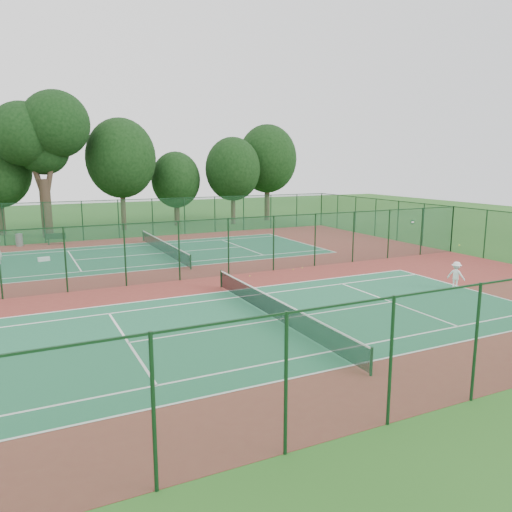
# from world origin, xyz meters

# --- Properties ---
(ground) EXTENTS (120.00, 120.00, 0.00)m
(ground) POSITION_xyz_m (0.00, 0.00, 0.00)
(ground) COLOR #25581B
(ground) RESTS_ON ground
(red_pad) EXTENTS (40.00, 36.00, 0.01)m
(red_pad) POSITION_xyz_m (0.00, 0.00, 0.01)
(red_pad) COLOR maroon
(red_pad) RESTS_ON ground
(court_near) EXTENTS (23.77, 10.97, 0.01)m
(court_near) POSITION_xyz_m (0.00, -9.00, 0.01)
(court_near) COLOR #206543
(court_near) RESTS_ON red_pad
(court_far) EXTENTS (23.77, 10.97, 0.01)m
(court_far) POSITION_xyz_m (0.00, 9.00, 0.01)
(court_far) COLOR #1C5B3C
(court_far) RESTS_ON red_pad
(fence_north) EXTENTS (40.00, 0.09, 3.50)m
(fence_north) POSITION_xyz_m (0.00, 18.00, 1.76)
(fence_north) COLOR #1A502B
(fence_north) RESTS_ON ground
(fence_south) EXTENTS (40.00, 0.09, 3.50)m
(fence_south) POSITION_xyz_m (0.00, -18.00, 1.76)
(fence_south) COLOR #1A4E33
(fence_south) RESTS_ON ground
(fence_east) EXTENTS (0.09, 36.00, 3.50)m
(fence_east) POSITION_xyz_m (20.00, 0.00, 1.76)
(fence_east) COLOR #184A29
(fence_east) RESTS_ON ground
(fence_divider) EXTENTS (40.00, 0.09, 3.50)m
(fence_divider) POSITION_xyz_m (0.00, 0.00, 1.76)
(fence_divider) COLOR #194D34
(fence_divider) RESTS_ON ground
(tennis_net_near) EXTENTS (0.10, 12.90, 0.97)m
(tennis_net_near) POSITION_xyz_m (0.00, -9.00, 0.54)
(tennis_net_near) COLOR #123218
(tennis_net_near) RESTS_ON ground
(tennis_net_far) EXTENTS (0.10, 12.90, 0.97)m
(tennis_net_far) POSITION_xyz_m (0.00, 9.00, 0.54)
(tennis_net_far) COLOR #123318
(tennis_net_far) RESTS_ON ground
(player_near) EXTENTS (0.89, 1.09, 1.46)m
(player_near) POSITION_xyz_m (11.38, -8.37, 0.75)
(player_near) COLOR white
(player_near) RESTS_ON court_near
(trash_bin) EXTENTS (0.61, 0.61, 1.02)m
(trash_bin) POSITION_xyz_m (-9.71, 17.28, 0.52)
(trash_bin) COLOR gray
(trash_bin) RESTS_ON red_pad
(bench) EXTENTS (1.58, 0.63, 0.95)m
(bench) POSITION_xyz_m (-6.91, 16.96, 0.50)
(bench) COLOR black
(bench) RESTS_ON red_pad
(kit_bag) EXTENTS (0.80, 0.41, 0.29)m
(kit_bag) POSITION_xyz_m (-8.31, 9.59, 0.15)
(kit_bag) COLOR white
(kit_bag) RESTS_ON red_pad
(stray_ball_a) EXTENTS (0.06, 0.06, 0.06)m
(stray_ball_a) POSITION_xyz_m (6.58, -0.27, 0.04)
(stray_ball_a) COLOR #C6E735
(stray_ball_a) RESTS_ON red_pad
(stray_ball_b) EXTENTS (0.07, 0.07, 0.07)m
(stray_ball_b) POSITION_xyz_m (5.79, -0.46, 0.04)
(stray_ball_b) COLOR gold
(stray_ball_b) RESTS_ON red_pad
(stray_ball_c) EXTENTS (0.06, 0.06, 0.06)m
(stray_ball_c) POSITION_xyz_m (2.54, -0.88, 0.04)
(stray_ball_c) COLOR #C9E234
(stray_ball_c) RESTS_ON red_pad
(big_tree) EXTENTS (8.51, 6.23, 13.08)m
(big_tree) POSITION_xyz_m (-7.15, 21.98, 9.26)
(big_tree) COLOR #37291E
(big_tree) RESTS_ON ground
(evergreen_row) EXTENTS (39.00, 5.00, 12.00)m
(evergreen_row) POSITION_xyz_m (0.50, 24.25, 0.00)
(evergreen_row) COLOR black
(evergreen_row) RESTS_ON ground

